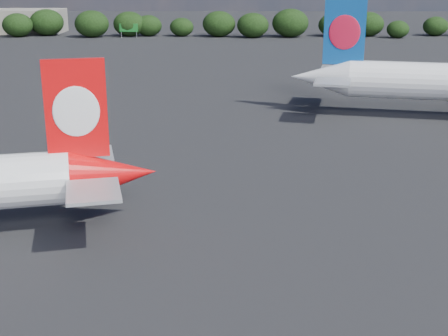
{
  "coord_description": "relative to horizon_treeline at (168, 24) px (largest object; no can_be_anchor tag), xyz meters",
  "views": [
    {
      "loc": [
        16.76,
        -30.2,
        21.53
      ],
      "look_at": [
        16.0,
        12.0,
        8.0
      ],
      "focal_mm": 50.0,
      "sensor_mm": 36.0,
      "label": 1
    }
  ],
  "objects": [
    {
      "name": "ground",
      "position": [
        5.63,
        -120.25,
        -3.99
      ],
      "size": [
        500.0,
        500.0,
        0.0
      ],
      "primitive_type": "plane",
      "color": "black",
      "rests_on": "ground"
    },
    {
      "name": "terminal_building",
      "position": [
        -59.37,
        11.75,
        0.01
      ],
      "size": [
        42.0,
        16.0,
        8.0
      ],
      "color": "gray",
      "rests_on": "ground"
    },
    {
      "name": "highway_sign",
      "position": [
        -12.37,
        -4.25,
        -0.86
      ],
      "size": [
        6.0,
        0.3,
        4.5
      ],
      "color": "#135F1E",
      "rests_on": "ground"
    },
    {
      "name": "billboard_yellow",
      "position": [
        17.63,
        1.75,
        -0.12
      ],
      "size": [
        5.0,
        0.3,
        5.5
      ],
      "color": "yellow",
      "rests_on": "ground"
    },
    {
      "name": "horizon_treeline",
      "position": [
        0.0,
        0.0,
        0.0
      ],
      "size": [
        204.6,
        16.5,
        9.15
      ],
      "color": "black",
      "rests_on": "ground"
    }
  ]
}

